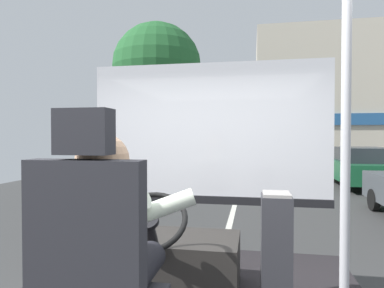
% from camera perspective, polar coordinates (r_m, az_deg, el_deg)
% --- Properties ---
extents(ground, '(18.00, 44.00, 0.06)m').
position_cam_1_polar(ground, '(10.81, 7.89, -8.48)').
color(ground, '#383838').
extents(driver_seat, '(0.48, 0.48, 1.28)m').
position_cam_1_polar(driver_seat, '(1.59, -15.99, -22.48)').
color(driver_seat, black).
rests_on(driver_seat, bus_floor).
extents(bus_driver, '(0.75, 0.61, 0.77)m').
position_cam_1_polar(bus_driver, '(1.63, -14.13, -15.68)').
color(bus_driver, black).
rests_on(bus_driver, driver_seat).
extents(steering_console, '(1.10, 1.00, 0.80)m').
position_cam_1_polar(steering_console, '(2.72, -4.31, -19.28)').
color(steering_console, '#282623').
rests_on(steering_console, bus_floor).
extents(handrail_pole, '(0.04, 0.04, 2.16)m').
position_cam_1_polar(handrail_pole, '(1.71, 24.88, -1.98)').
color(handrail_pole, '#B7B7BC').
rests_on(handrail_pole, bus_floor).
extents(fare_box, '(0.20, 0.24, 0.79)m').
position_cam_1_polar(fare_box, '(2.47, 14.26, -17.21)').
color(fare_box, '#333338').
rests_on(fare_box, bus_floor).
extents(windshield_panel, '(2.50, 0.08, 1.48)m').
position_cam_1_polar(windshield_panel, '(3.49, 2.80, -0.83)').
color(windshield_panel, silver).
extents(street_tree, '(3.20, 3.20, 5.90)m').
position_cam_1_polar(street_tree, '(12.37, -6.00, 12.81)').
color(street_tree, '#4C3828').
rests_on(street_tree, ground).
extents(shop_building, '(11.99, 5.77, 7.87)m').
position_cam_1_polar(shop_building, '(22.18, 26.80, 6.66)').
color(shop_building, '#BCB29E').
rests_on(shop_building, ground).
extents(parked_car_green, '(1.92, 4.27, 1.42)m').
position_cam_1_polar(parked_car_green, '(13.46, 27.05, -3.43)').
color(parked_car_green, '#195633').
rests_on(parked_car_green, ground).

